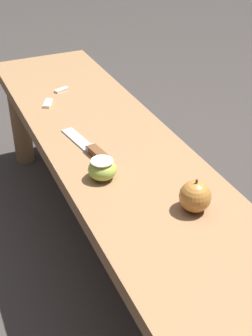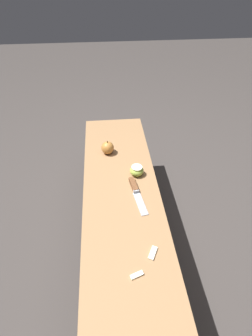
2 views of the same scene
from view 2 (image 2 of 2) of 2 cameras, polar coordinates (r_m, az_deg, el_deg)
name	(u,v)px [view 2 (image 2 of 2)]	position (r m, az deg, el deg)	size (l,w,h in m)	color
ground_plane	(123,250)	(1.49, -0.66, -17.32)	(8.00, 8.00, 0.00)	#383330
wooden_bench	(122,211)	(1.22, -0.77, -9.25)	(1.39, 0.35, 0.40)	olive
knife	(136,190)	(1.20, 2.09, -4.82)	(0.23, 0.06, 0.02)	#9EA0A5
apple_whole	(108,148)	(1.40, -4.03, 4.42)	(0.07, 0.07, 0.08)	#B27233
apple_cut	(137,171)	(1.27, 2.36, -0.56)	(0.07, 0.07, 0.05)	#9EB747
apple_slice_near_knife	(137,275)	(0.96, 2.38, -22.26)	(0.03, 0.05, 0.01)	white
apple_slice_center	(153,253)	(1.01, 5.85, -17.92)	(0.06, 0.04, 0.01)	white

